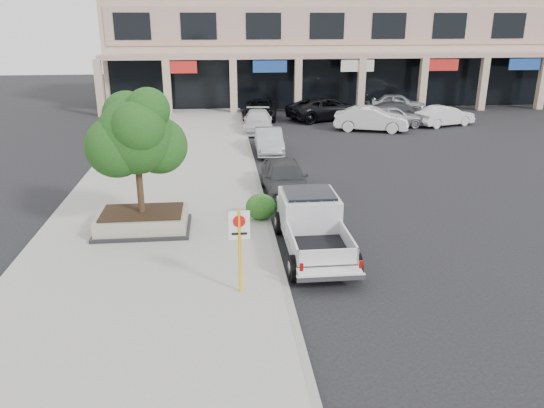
{
  "coord_description": "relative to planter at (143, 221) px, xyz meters",
  "views": [
    {
      "loc": [
        -3.21,
        -14.29,
        7.04
      ],
      "look_at": [
        -1.61,
        1.5,
        1.47
      ],
      "focal_mm": 35.0,
      "sensor_mm": 36.0,
      "label": 1
    }
  ],
  "objects": [
    {
      "name": "lot_car_a",
      "position": [
        14.43,
        17.69,
        0.27
      ],
      "size": [
        4.43,
        1.86,
        1.5
      ],
      "primitive_type": "imported",
      "rotation": [
        0.0,
        0.0,
        1.59
      ],
      "color": "#96989E",
      "rests_on": "ground"
    },
    {
      "name": "curb",
      "position": [
        4.37,
        2.97,
        -0.4
      ],
      "size": [
        0.2,
        52.0,
        0.15
      ],
      "primitive_type": "cube",
      "color": "gray",
      "rests_on": "ground"
    },
    {
      "name": "curb_car_b",
      "position": [
        5.42,
        11.19,
        0.2
      ],
      "size": [
        1.5,
        4.11,
        1.34
      ],
      "primitive_type": "imported",
      "rotation": [
        0.0,
        0.0,
        -0.02
      ],
      "color": "#989BA0",
      "rests_on": "ground"
    },
    {
      "name": "lot_car_f",
      "position": [
        18.29,
        17.8,
        0.22
      ],
      "size": [
        4.44,
        2.76,
        1.38
      ],
      "primitive_type": "imported",
      "rotation": [
        0.0,
        0.0,
        1.91
      ],
      "color": "silver",
      "rests_on": "ground"
    },
    {
      "name": "strip_mall",
      "position": [
        13.92,
        30.9,
        4.27
      ],
      "size": [
        40.55,
        12.43,
        9.5
      ],
      "color": "tan",
      "rests_on": "ground"
    },
    {
      "name": "lot_car_c",
      "position": [
        15.67,
        19.62,
        0.23
      ],
      "size": [
        5.08,
        2.66,
        1.41
      ],
      "primitive_type": "imported",
      "rotation": [
        0.0,
        0.0,
        1.42
      ],
      "color": "#2D3033",
      "rests_on": "ground"
    },
    {
      "name": "sidewalk",
      "position": [
        0.42,
        2.97,
        -0.4
      ],
      "size": [
        8.0,
        52.0,
        0.15
      ],
      "primitive_type": "cube",
      "color": "gray",
      "rests_on": "ground"
    },
    {
      "name": "pickup_truck",
      "position": [
        5.57,
        -2.13,
        0.39
      ],
      "size": [
        2.04,
        5.47,
        1.72
      ],
      "primitive_type": null,
      "rotation": [
        0.0,
        0.0,
        0.0
      ],
      "color": "silver",
      "rests_on": "ground"
    },
    {
      "name": "lot_car_b",
      "position": [
        12.7,
        16.58,
        0.31
      ],
      "size": [
        5.06,
        3.01,
        1.58
      ],
      "primitive_type": "imported",
      "rotation": [
        0.0,
        0.0,
        1.27
      ],
      "color": "silver",
      "rests_on": "ground"
    },
    {
      "name": "curb_car_a",
      "position": [
        5.38,
        3.78,
        0.28
      ],
      "size": [
        1.85,
        4.44,
        1.5
      ],
      "primitive_type": "imported",
      "rotation": [
        0.0,
        0.0,
        0.02
      ],
      "color": "#2E3133",
      "rests_on": "ground"
    },
    {
      "name": "lot_car_e",
      "position": [
        16.89,
        23.65,
        0.25
      ],
      "size": [
        4.57,
        2.87,
        1.45
      ],
      "primitive_type": "imported",
      "rotation": [
        0.0,
        0.0,
        1.28
      ],
      "color": "#96989E",
      "rests_on": "ground"
    },
    {
      "name": "hedge",
      "position": [
        4.12,
        0.65,
        0.14
      ],
      "size": [
        1.1,
        0.99,
        0.93
      ],
      "primitive_type": "ellipsoid",
      "color": "#154513",
      "rests_on": "sidewalk"
    },
    {
      "name": "lot_car_d",
      "position": [
        10.59,
        20.95,
        0.35
      ],
      "size": [
        6.5,
        4.64,
        1.64
      ],
      "primitive_type": "imported",
      "rotation": [
        0.0,
        0.0,
        1.93
      ],
      "color": "black",
      "rests_on": "ground"
    },
    {
      "name": "ground",
      "position": [
        5.92,
        -3.03,
        -0.48
      ],
      "size": [
        120.0,
        120.0,
        0.0
      ],
      "primitive_type": "plane",
      "color": "black",
      "rests_on": "ground"
    },
    {
      "name": "curb_car_d",
      "position": [
        5.78,
        21.71,
        0.23
      ],
      "size": [
        2.95,
        5.35,
        1.42
      ],
      "primitive_type": "imported",
      "rotation": [
        0.0,
        0.0,
        -0.12
      ],
      "color": "black",
      "rests_on": "ground"
    },
    {
      "name": "curb_car_c",
      "position": [
        5.27,
        17.22,
        0.19
      ],
      "size": [
        2.22,
        4.72,
        1.33
      ],
      "primitive_type": "imported",
      "rotation": [
        0.0,
        0.0,
        -0.08
      ],
      "color": "silver",
      "rests_on": "ground"
    },
    {
      "name": "no_parking_sign",
      "position": [
        3.14,
        -4.72,
        1.16
      ],
      "size": [
        0.55,
        0.09,
        2.3
      ],
      "color": "yellow",
      "rests_on": "sidewalk"
    },
    {
      "name": "planter",
      "position": [
        0.0,
        0.0,
        0.0
      ],
      "size": [
        3.2,
        2.2,
        0.68
      ],
      "color": "black",
      "rests_on": "sidewalk"
    },
    {
      "name": "planter_tree",
      "position": [
        0.13,
        0.15,
        2.94
      ],
      "size": [
        2.9,
        2.55,
        4.0
      ],
      "color": "black",
      "rests_on": "planter"
    }
  ]
}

